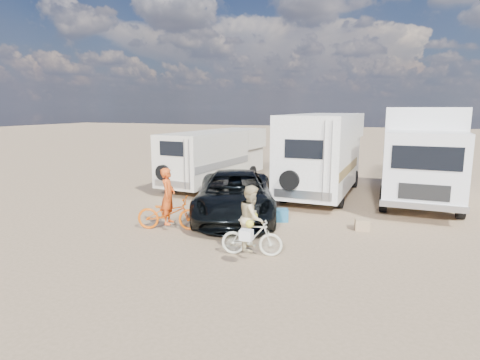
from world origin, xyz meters
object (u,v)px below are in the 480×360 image
at_px(rv_main, 323,155).
at_px(rider_man, 168,202).
at_px(dark_suv, 235,195).
at_px(bike_man, 169,213).
at_px(bike_woman, 252,238).
at_px(cooler, 280,215).
at_px(box_truck, 423,156).
at_px(crate, 362,224).
at_px(rider_woman, 252,224).
at_px(rv_left, 216,158).

height_order(rv_main, rider_man, rv_main).
distance_m(dark_suv, bike_man, 2.43).
height_order(bike_woman, cooler, bike_woman).
bearing_deg(rv_main, cooler, -95.45).
relative_size(box_truck, crate, 15.72).
relative_size(dark_suv, crate, 13.02).
xyz_separation_m(rider_woman, cooler, (-0.21, 3.24, -0.60)).
height_order(rv_left, rider_woman, rv_left).
bearing_deg(rv_left, rider_man, -70.97).
bearing_deg(bike_man, bike_woman, -127.14).
bearing_deg(bike_man, dark_suv, -49.88).
relative_size(box_truck, rider_woman, 4.13).
distance_m(dark_suv, bike_woman, 3.65).
distance_m(dark_suv, cooler, 1.67).
distance_m(rv_left, rider_woman, 9.49).
bearing_deg(rider_man, crate, -85.73).
xyz_separation_m(rider_man, crate, (5.45, 2.12, -0.68)).
height_order(rv_main, bike_woman, rv_main).
bearing_deg(rider_man, cooler, -70.90).
relative_size(bike_man, rider_woman, 1.19).
relative_size(cooler, crate, 1.20).
bearing_deg(rider_man, bike_man, -0.00).
xyz_separation_m(rv_main, bike_man, (-3.38, -6.73, -1.19)).
distance_m(box_truck, cooler, 6.43).
height_order(rv_left, bike_woman, rv_left).
height_order(box_truck, dark_suv, box_truck).
distance_m(bike_woman, crate, 4.03).
bearing_deg(rv_main, box_truck, -0.97).
height_order(rv_main, cooler, rv_main).
relative_size(dark_suv, rider_woman, 3.42).
bearing_deg(cooler, rider_woman, -107.79).
bearing_deg(crate, dark_suv, -178.75).
bearing_deg(rv_left, bike_man, -70.97).
bearing_deg(rider_man, rider_woman, -127.14).
bearing_deg(crate, box_truck, 69.13).
bearing_deg(box_truck, dark_suv, -141.34).
distance_m(rv_main, rider_woman, 7.92).
height_order(bike_man, cooler, bike_man).
distance_m(rv_main, dark_suv, 5.21).
bearing_deg(rider_man, box_truck, -64.28).
relative_size(bike_woman, rider_woman, 0.96).
xyz_separation_m(bike_man, rider_man, (0.00, 0.00, 0.35)).
bearing_deg(rv_left, box_truck, 2.58).
distance_m(rv_left, crate, 8.77).
bearing_deg(rv_left, dark_suv, -53.41).
relative_size(rv_left, rider_woman, 4.29).
bearing_deg(rv_main, rider_woman, -91.37).
bearing_deg(bike_woman, cooler, -8.02).
bearing_deg(box_truck, rv_main, 178.89).
distance_m(rider_man, crate, 5.89).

